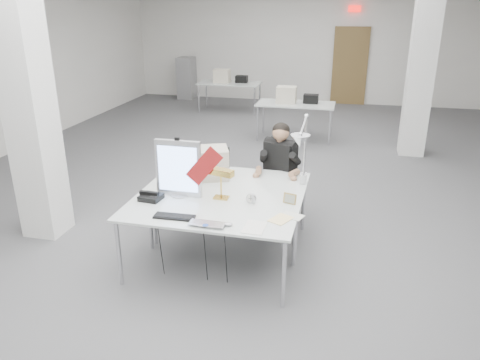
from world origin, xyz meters
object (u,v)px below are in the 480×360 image
object	(u,v)px
desk_phone	(151,197)
architect_lamp	(302,157)
bankers_lamp	(221,184)
monitor	(178,168)
beige_monitor	(212,163)
seated_person	(280,157)
desk_main	(209,212)
office_chair	(280,179)
laptop	(205,227)

from	to	relation	value
desk_phone	architect_lamp	xyz separation A→B (m)	(1.53, 0.61, 0.38)
architect_lamp	bankers_lamp	bearing A→B (deg)	-153.99
monitor	architect_lamp	xyz separation A→B (m)	(1.28, 0.42, 0.09)
monitor	architect_lamp	bearing A→B (deg)	18.69
desk_phone	architect_lamp	distance (m)	1.69
beige_monitor	desk_phone	bearing A→B (deg)	-139.95
seated_person	desk_phone	distance (m)	1.79
bankers_lamp	beige_monitor	world-z (taller)	beige_monitor
beige_monitor	architect_lamp	xyz separation A→B (m)	(1.10, -0.19, 0.22)
desk_main	beige_monitor	xyz separation A→B (m)	(-0.25, 0.93, 0.20)
office_chair	seated_person	bearing A→B (deg)	-68.00
bankers_lamp	architect_lamp	xyz separation A→B (m)	(0.81, 0.40, 0.24)
bankers_lamp	architect_lamp	size ratio (longest dim) A/B	0.42
office_chair	monitor	distance (m)	1.59
bankers_lamp	desk_phone	xyz separation A→B (m)	(-0.72, -0.21, -0.14)
desk_main	architect_lamp	world-z (taller)	architect_lamp
architect_lamp	seated_person	bearing A→B (deg)	115.50
office_chair	laptop	distance (m)	1.95
desk_phone	office_chair	bearing A→B (deg)	55.39
office_chair	bankers_lamp	world-z (taller)	office_chair
desk_phone	architect_lamp	world-z (taller)	architect_lamp
desk_main	beige_monitor	distance (m)	0.98
office_chair	bankers_lamp	bearing A→B (deg)	-89.41
laptop	desk_main	bearing A→B (deg)	103.20
office_chair	beige_monitor	size ratio (longest dim) A/B	3.01
seated_person	laptop	world-z (taller)	seated_person
seated_person	office_chair	bearing A→B (deg)	112.00
laptop	architect_lamp	xyz separation A→B (m)	(0.77, 1.12, 0.39)
desk_main	monitor	world-z (taller)	monitor
seated_person	beige_monitor	world-z (taller)	seated_person
laptop	beige_monitor	distance (m)	1.36
office_chair	bankers_lamp	distance (m)	1.31
desk_main	desk_phone	xyz separation A→B (m)	(-0.68, 0.12, 0.04)
office_chair	architect_lamp	distance (m)	1.03
office_chair	beige_monitor	xyz separation A→B (m)	(-0.75, -0.58, 0.36)
office_chair	laptop	size ratio (longest dim) A/B	3.34
office_chair	laptop	bearing A→B (deg)	-80.39
seated_person	desk_phone	bearing A→B (deg)	-109.53
office_chair	desk_phone	distance (m)	1.83
bankers_lamp	beige_monitor	size ratio (longest dim) A/B	0.88
monitor	architect_lamp	world-z (taller)	architect_lamp
desk_main	bankers_lamp	bearing A→B (deg)	83.45
seated_person	bankers_lamp	world-z (taller)	seated_person
laptop	desk_phone	world-z (taller)	desk_phone
office_chair	monitor	xyz separation A→B (m)	(-0.93, -1.20, 0.49)
laptop	desk_phone	distance (m)	0.92
seated_person	bankers_lamp	bearing A→B (deg)	-90.27
architect_lamp	desk_main	bearing A→B (deg)	-139.42
laptop	desk_phone	xyz separation A→B (m)	(-0.77, 0.51, 0.01)
beige_monitor	laptop	bearing A→B (deg)	-97.13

